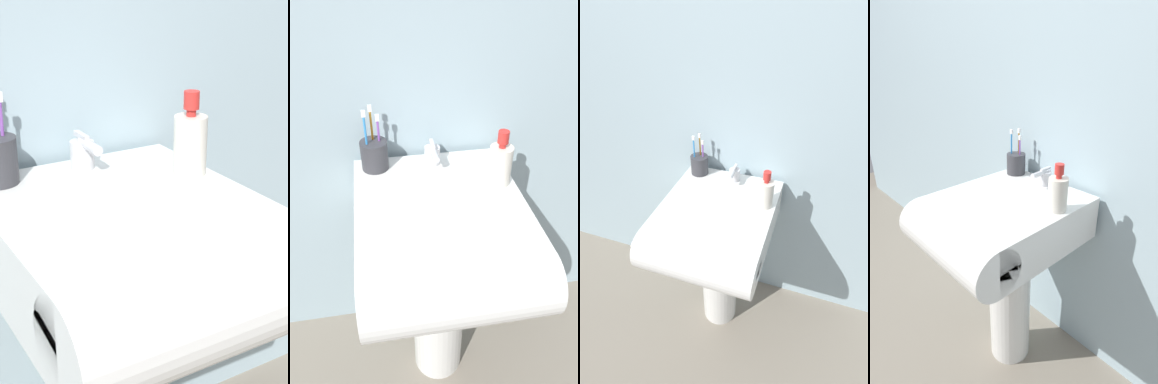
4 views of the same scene
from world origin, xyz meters
TOP-DOWN VIEW (x-y plane):
  - ground_plane at (0.00, 0.00)m, footprint 6.00×6.00m
  - wall_back at (0.00, 0.30)m, footprint 5.00×0.05m
  - sink_pedestal at (0.00, 0.00)m, footprint 0.19×0.19m
  - sink_basin at (0.00, -0.07)m, footprint 0.48×0.60m
  - faucet at (0.01, 0.19)m, footprint 0.05×0.11m
  - toothbrush_cup at (-0.17, 0.20)m, footprint 0.09×0.09m
  - soap_bottle at (0.19, 0.06)m, footprint 0.07×0.07m

SIDE VIEW (x-z plane):
  - ground_plane at x=0.00m, z-range 0.00..0.00m
  - sink_pedestal at x=0.00m, z-range 0.00..0.66m
  - sink_basin at x=0.00m, z-range 0.66..0.84m
  - faucet at x=0.01m, z-range 0.84..0.91m
  - toothbrush_cup at x=-0.17m, z-range 0.78..0.99m
  - soap_bottle at x=0.19m, z-range 0.82..0.99m
  - wall_back at x=0.00m, z-range 0.00..2.40m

